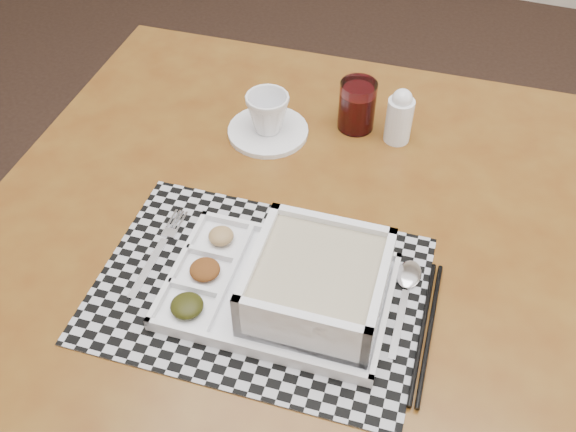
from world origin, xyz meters
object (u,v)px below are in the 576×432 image
object	(u,v)px
dining_table	(292,263)
cup	(268,113)
juice_glass	(357,107)
serving_tray	(305,286)
creamer_bottle	(400,116)

from	to	relation	value
dining_table	cup	size ratio (longest dim) A/B	13.69
juice_glass	serving_tray	bearing A→B (deg)	-84.38
cup	creamer_bottle	world-z (taller)	creamer_bottle
dining_table	creamer_bottle	size ratio (longest dim) A/B	10.08
juice_glass	creamer_bottle	size ratio (longest dim) A/B	0.88
serving_tray	juice_glass	world-z (taller)	juice_glass
creamer_bottle	serving_tray	bearing A→B (deg)	-95.61
juice_glass	creamer_bottle	world-z (taller)	creamer_bottle
serving_tray	creamer_bottle	size ratio (longest dim) A/B	3.07
cup	juice_glass	distance (m)	0.17
juice_glass	creamer_bottle	bearing A→B (deg)	-7.41
cup	juice_glass	size ratio (longest dim) A/B	0.83
cup	creamer_bottle	bearing A→B (deg)	-1.98
creamer_bottle	dining_table	bearing A→B (deg)	-109.87
cup	dining_table	bearing A→B (deg)	-77.76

